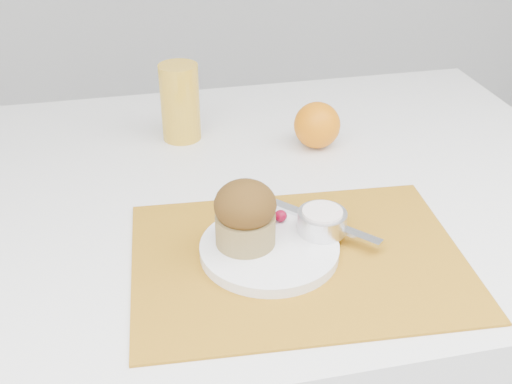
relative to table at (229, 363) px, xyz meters
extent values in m
cube|color=white|center=(0.00, 0.00, 0.00)|extent=(1.20, 0.80, 0.75)
cube|color=#AB7017|center=(0.06, -0.20, 0.38)|extent=(0.45, 0.34, 0.00)
cylinder|color=white|center=(0.03, -0.18, 0.39)|extent=(0.20, 0.20, 0.01)
cylinder|color=silver|center=(0.10, -0.17, 0.41)|extent=(0.08, 0.08, 0.03)
cylinder|color=white|center=(0.10, -0.17, 0.42)|extent=(0.06, 0.06, 0.01)
ellipsoid|color=#62021B|center=(0.04, -0.14, 0.40)|extent=(0.02, 0.02, 0.02)
ellipsoid|color=#5E0216|center=(0.06, -0.13, 0.40)|extent=(0.02, 0.02, 0.02)
cube|color=silver|center=(0.11, -0.15, 0.40)|extent=(0.14, 0.15, 0.00)
sphere|color=orange|center=(0.18, 0.10, 0.41)|extent=(0.08, 0.08, 0.08)
cylinder|color=gold|center=(-0.04, 0.19, 0.44)|extent=(0.07, 0.07, 0.13)
cylinder|color=#99814A|center=(0.00, -0.17, 0.41)|extent=(0.10, 0.10, 0.04)
ellipsoid|color=#311D09|center=(0.00, -0.17, 0.45)|extent=(0.08, 0.08, 0.06)
camera|label=1|loc=(-0.13, -0.84, 0.88)|focal=45.00mm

